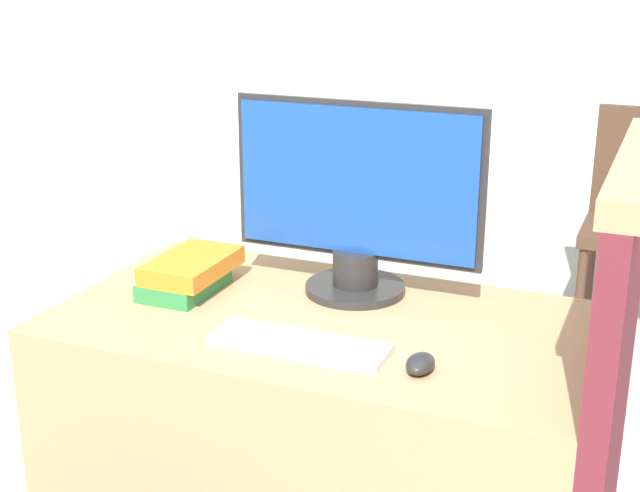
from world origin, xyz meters
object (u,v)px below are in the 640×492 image
object	(u,v)px
monitor	(356,202)
book_stack	(189,273)
keyboard	(299,344)
mouse	(420,364)

from	to	relation	value
monitor	book_stack	world-z (taller)	monitor
keyboard	mouse	bearing A→B (deg)	-2.31
keyboard	book_stack	bearing A→B (deg)	152.72
mouse	book_stack	bearing A→B (deg)	162.25
monitor	mouse	xyz separation A→B (m)	(0.26, -0.35, -0.21)
monitor	keyboard	world-z (taller)	monitor
monitor	book_stack	distance (m)	0.44
monitor	keyboard	xyz separation A→B (m)	(0.00, -0.34, -0.22)
keyboard	book_stack	xyz separation A→B (m)	(-0.37, 0.19, 0.04)
keyboard	mouse	xyz separation A→B (m)	(0.26, -0.01, 0.01)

